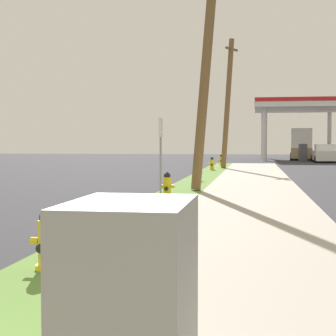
% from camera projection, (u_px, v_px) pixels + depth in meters
% --- Properties ---
extents(fire_hydrant_nearest, '(0.42, 0.37, 0.74)m').
position_uv_depth(fire_hydrant_nearest, '(47.00, 243.00, 6.63)').
color(fire_hydrant_nearest, yellow).
rests_on(fire_hydrant_nearest, grass_verge).
extents(fire_hydrant_second, '(0.42, 0.38, 0.74)m').
position_uv_depth(fire_hydrant_second, '(167.00, 187.00, 15.07)').
color(fire_hydrant_second, yellow).
rests_on(fire_hydrant_second, grass_verge).
extents(fire_hydrant_third, '(0.42, 0.37, 0.74)m').
position_uv_depth(fire_hydrant_third, '(197.00, 173.00, 22.52)').
color(fire_hydrant_third, yellow).
rests_on(fire_hydrant_third, grass_verge).
extents(fire_hydrant_fourth, '(0.42, 0.37, 0.74)m').
position_uv_depth(fire_hydrant_fourth, '(212.00, 164.00, 31.48)').
color(fire_hydrant_fourth, yellow).
rests_on(fire_hydrant_fourth, grass_verge).
extents(fire_hydrant_fifth, '(0.42, 0.38, 0.74)m').
position_uv_depth(fire_hydrant_fifth, '(221.00, 160.00, 38.79)').
color(fire_hydrant_fifth, yellow).
rests_on(fire_hydrant_fifth, grass_verge).
extents(utility_pole_midground, '(1.38, 1.77, 9.93)m').
position_uv_depth(utility_pole_midground, '(208.00, 37.00, 18.03)').
color(utility_pole_midground, brown).
rests_on(utility_pole_midground, grass_verge).
extents(utility_pole_background, '(1.03, 1.72, 8.11)m').
position_uv_depth(utility_pole_background, '(228.00, 102.00, 34.02)').
color(utility_pole_background, brown).
rests_on(utility_pole_background, grass_verge).
extents(street_sign_post, '(0.05, 0.36, 2.12)m').
position_uv_depth(street_sign_post, '(161.00, 144.00, 12.43)').
color(street_sign_post, gray).
rests_on(street_sign_post, grass_verge).
extents(car_black_by_near_pump, '(2.04, 4.55, 1.57)m').
position_uv_depth(car_black_by_near_pump, '(303.00, 152.00, 61.37)').
color(car_black_by_near_pump, black).
rests_on(car_black_by_near_pump, ground).
extents(car_white_by_far_pump, '(2.05, 4.55, 1.57)m').
position_uv_depth(car_white_by_far_pump, '(324.00, 154.00, 47.46)').
color(car_white_by_far_pump, white).
rests_on(car_white_by_far_pump, ground).
extents(truck_tan_at_forecourt, '(2.59, 6.54, 3.11)m').
position_uv_depth(truck_tan_at_forecourt, '(301.00, 145.00, 54.50)').
color(truck_tan_at_forecourt, tan).
rests_on(truck_tan_at_forecourt, ground).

